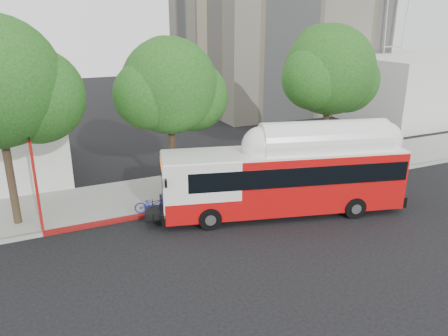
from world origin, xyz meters
The scene contains 10 objects.
ground centered at (0.00, 0.00, 0.00)m, with size 120.00×120.00×0.00m, color black.
sidewalk centered at (0.00, 6.50, 0.07)m, with size 60.00×5.00×0.15m, color gray.
curb_strip centered at (0.00, 3.90, 0.07)m, with size 60.00×0.30×0.15m, color gray.
red_curb_segment centered at (-3.00, 3.90, 0.08)m, with size 10.00×0.32×0.16m, color maroon.
street_tree_left centered at (-8.53, 5.56, 6.60)m, with size 6.67×5.80×9.74m.
street_tree_mid centered at (-0.59, 6.06, 5.91)m, with size 5.75×5.00×8.62m.
street_tree_right centered at (9.44, 5.86, 6.26)m, with size 6.21×5.40×9.18m.
horizon_block centered at (30.00, 16.00, 3.00)m, with size 20.00×12.00×6.00m, color silver.
transit_bus centered at (3.37, 1.45, 1.77)m, with size 12.99×5.50×3.80m.
signal_pole centered at (-7.97, 4.14, 2.42)m, with size 0.13×0.45×4.71m.
Camera 1 is at (-7.86, -15.84, 9.48)m, focal length 35.00 mm.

